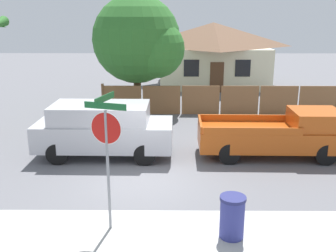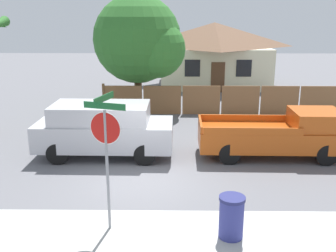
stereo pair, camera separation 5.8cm
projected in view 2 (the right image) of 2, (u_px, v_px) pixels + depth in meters
name	position (u px, v px, depth m)	size (l,w,h in m)	color
ground_plane	(142.00, 180.00, 12.50)	(80.00, 80.00, 0.00)	slate
sidewalk_strip	(130.00, 244.00, 9.04)	(36.00, 3.20, 0.01)	#B2B2AD
wooden_fence	(221.00, 100.00, 20.33)	(12.27, 0.12, 1.60)	brown
house	(214.00, 53.00, 28.43)	(8.07, 6.59, 4.44)	beige
oak_tree	(141.00, 41.00, 20.28)	(4.78, 4.55, 6.07)	brown
red_suv	(104.00, 128.00, 14.33)	(4.97, 2.07, 1.97)	#B7B7BC
orange_pickup	(281.00, 134.00, 14.30)	(5.45, 1.94, 1.75)	#B74C14
stop_sign	(106.00, 139.00, 9.09)	(1.00, 0.90, 3.36)	gray
trash_bin	(231.00, 217.00, 9.20)	(0.62, 0.62, 1.05)	navy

